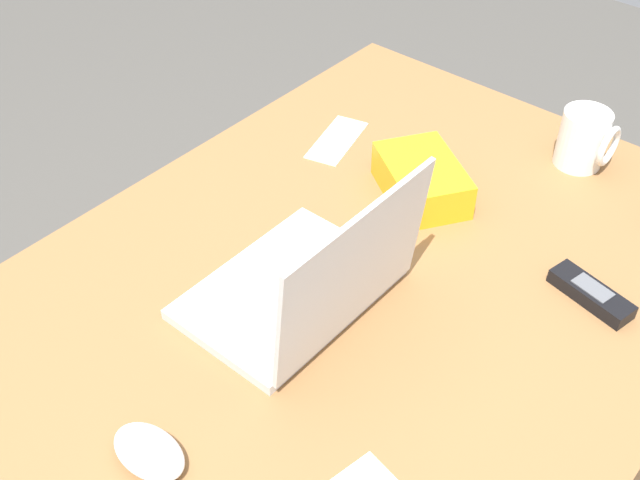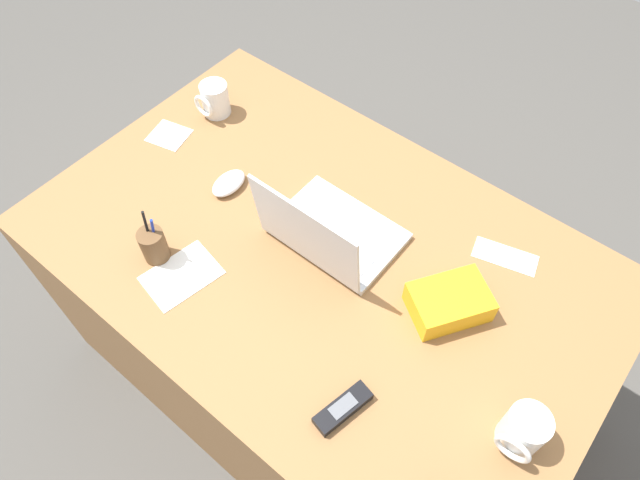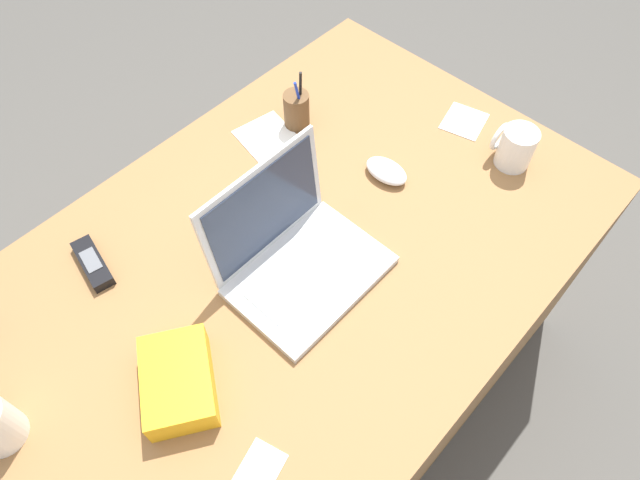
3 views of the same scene
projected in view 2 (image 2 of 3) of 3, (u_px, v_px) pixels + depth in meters
name	position (u px, v px, depth m)	size (l,w,h in m)	color
ground_plane	(320.00, 366.00, 2.08)	(6.00, 6.00, 0.00)	#4C4944
desk	(320.00, 319.00, 1.77)	(1.49, 0.95, 0.75)	olive
laptop	(327.00, 232.00, 1.44)	(0.32, 0.26, 0.24)	silver
computer_mouse	(229.00, 183.00, 1.58)	(0.07, 0.11, 0.03)	white
coffee_mug_tall	(214.00, 100.00, 1.72)	(0.08, 0.10, 0.10)	white
coffee_mug_spare	(523.00, 431.00, 1.15)	(0.09, 0.10, 0.11)	white
cordless_phone	(343.00, 408.00, 1.22)	(0.07, 0.14, 0.03)	black
pen_holder	(154.00, 245.00, 1.42)	(0.07, 0.07, 0.17)	brown
snack_bag	(449.00, 302.00, 1.34)	(0.13, 0.18, 0.07)	#F2AD19
paper_note_near_laptop	(182.00, 275.00, 1.42)	(0.13, 0.18, 0.00)	white
paper_note_left	(505.00, 256.00, 1.45)	(0.16, 0.07, 0.00)	white
paper_note_right	(169.00, 135.00, 1.71)	(0.11, 0.10, 0.00)	white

